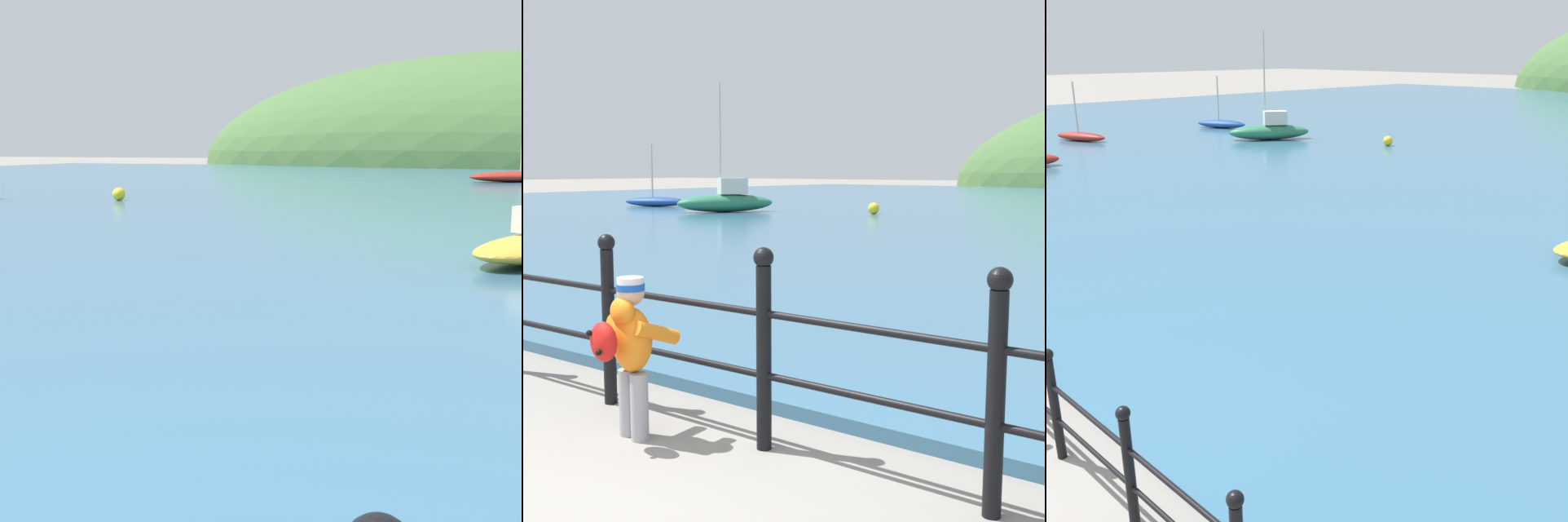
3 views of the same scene
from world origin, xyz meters
TOP-DOWN VIEW (x-y plane):
  - water at (0.00, 32.00)m, footprint 80.00×60.00m
  - far_hillside at (0.00, 71.98)m, footprint 58.44×32.14m
  - boat_red_dinghy at (1.49, 36.82)m, footprint 4.81×3.73m
  - mooring_buoy at (-10.07, 20.26)m, footprint 0.40×0.40m

SIDE VIEW (x-z plane):
  - far_hillside at x=0.00m, z-range -10.18..10.18m
  - water at x=0.00m, z-range 0.00..0.10m
  - mooring_buoy at x=-10.07m, z-range 0.10..0.50m
  - boat_red_dinghy at x=1.49m, z-range -2.45..3.19m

